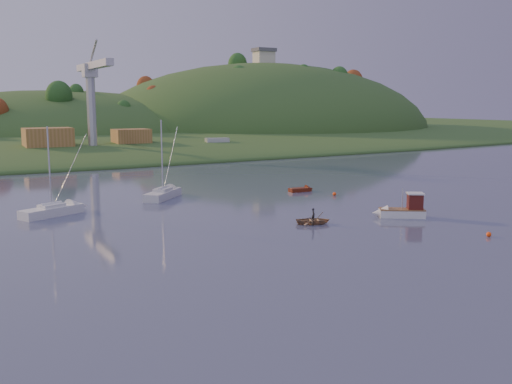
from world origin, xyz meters
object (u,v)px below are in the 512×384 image
fishing_boat (399,210)px  sailboat_near (163,193)px  sailboat_far (52,210)px  red_tender (304,189)px  canoe (313,221)px

fishing_boat → sailboat_near: (-19.23, 26.06, -0.14)m
sailboat_far → red_tender: 36.67m
sailboat_far → red_tender: sailboat_far is taller
red_tender → sailboat_far: bearing=-174.6°
fishing_boat → sailboat_far: sailboat_far is taller
fishing_boat → canoe: size_ratio=1.62×
fishing_boat → red_tender: fishing_boat is taller
sailboat_near → red_tender: bearing=-56.9°
canoe → red_tender: size_ratio=0.93×
fishing_boat → sailboat_near: sailboat_near is taller
sailboat_near → red_tender: 21.34m
sailboat_far → red_tender: bearing=-23.6°
sailboat_near → red_tender: size_ratio=2.71×
fishing_boat → sailboat_far: 40.78m
fishing_boat → canoe: fishing_boat is taller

